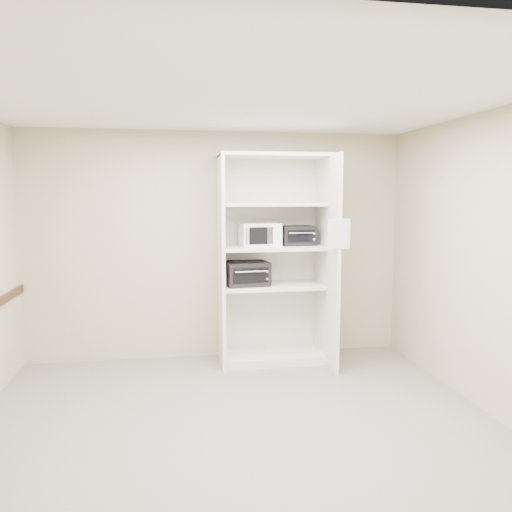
{
  "coord_description": "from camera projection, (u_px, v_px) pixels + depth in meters",
  "views": [
    {
      "loc": [
        -0.49,
        -3.95,
        1.94
      ],
      "look_at": [
        0.38,
        1.43,
        1.29
      ],
      "focal_mm": 35.0,
      "sensor_mm": 36.0,
      "label": 1
    }
  ],
  "objects": [
    {
      "name": "ceiling",
      "position": [
        237.0,
        98.0,
        3.86
      ],
      "size": [
        4.5,
        4.0,
        0.01
      ],
      "primitive_type": "cube",
      "color": "white"
    },
    {
      "name": "shelving_unit",
      "position": [
        276.0,
        266.0,
        5.82
      ],
      "size": [
        1.24,
        0.92,
        2.42
      ],
      "color": "beige",
      "rests_on": "floor"
    },
    {
      "name": "wall_back",
      "position": [
        217.0,
        246.0,
        5.98
      ],
      "size": [
        4.5,
        0.02,
        2.7
      ],
      "primitive_type": "cube",
      "color": "tan",
      "rests_on": "ground"
    },
    {
      "name": "toaster_oven_upper",
      "position": [
        297.0,
        235.0,
        5.86
      ],
      "size": [
        0.41,
        0.31,
        0.22
      ],
      "primitive_type": "cube",
      "rotation": [
        0.0,
        0.0,
        0.05
      ],
      "color": "black",
      "rests_on": "shelving_unit"
    },
    {
      "name": "floor",
      "position": [
        238.0,
        429.0,
        4.18
      ],
      "size": [
        4.5,
        4.0,
        0.01
      ],
      "primitive_type": "cube",
      "color": "#646256",
      "rests_on": "ground"
    },
    {
      "name": "paper_sign",
      "position": [
        339.0,
        234.0,
        5.24
      ],
      "size": [
        0.24,
        0.02,
        0.31
      ],
      "primitive_type": "cube",
      "rotation": [
        0.0,
        0.0,
        0.05
      ],
      "color": "white",
      "rests_on": "shelving_unit"
    },
    {
      "name": "wall_right",
      "position": [
        492.0,
        264.0,
        4.37
      ],
      "size": [
        0.02,
        4.0,
        2.7
      ],
      "primitive_type": "cube",
      "color": "tan",
      "rests_on": "ground"
    },
    {
      "name": "toaster_oven_lower",
      "position": [
        247.0,
        273.0,
        5.76
      ],
      "size": [
        0.53,
        0.42,
        0.27
      ],
      "primitive_type": "cube",
      "rotation": [
        0.0,
        0.0,
        0.11
      ],
      "color": "black",
      "rests_on": "shelving_unit"
    },
    {
      "name": "wall_front",
      "position": [
        298.0,
        341.0,
        2.06
      ],
      "size": [
        4.5,
        0.02,
        2.7
      ],
      "primitive_type": "cube",
      "color": "tan",
      "rests_on": "ground"
    },
    {
      "name": "microwave",
      "position": [
        260.0,
        234.0,
        5.75
      ],
      "size": [
        0.47,
        0.37,
        0.27
      ],
      "primitive_type": "cube",
      "rotation": [
        0.0,
        0.0,
        0.07
      ],
      "color": "white",
      "rests_on": "shelving_unit"
    }
  ]
}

